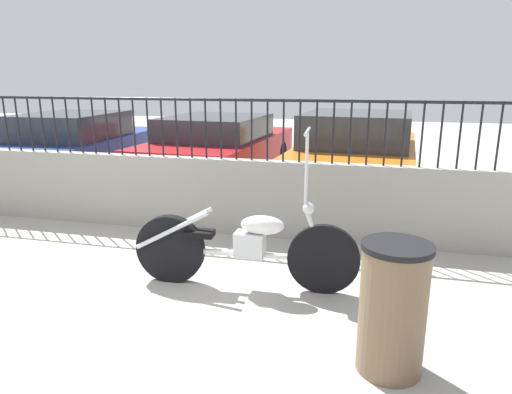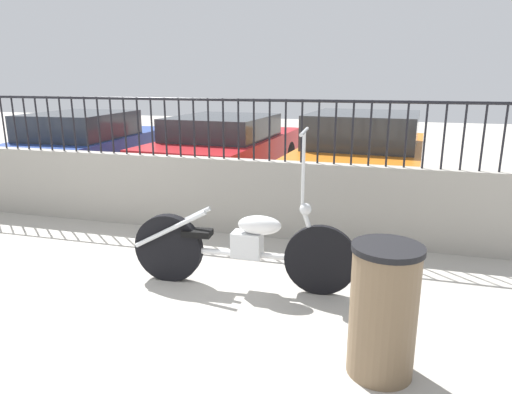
{
  "view_description": "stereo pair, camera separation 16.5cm",
  "coord_description": "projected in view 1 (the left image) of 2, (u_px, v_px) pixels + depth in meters",
  "views": [
    {
      "loc": [
        2.77,
        -2.33,
        1.96
      ],
      "look_at": [
        1.63,
        2.34,
        0.7
      ],
      "focal_mm": 32.0,
      "sensor_mm": 36.0,
      "label": 1
    },
    {
      "loc": [
        2.93,
        -2.29,
        1.96
      ],
      "look_at": [
        1.63,
        2.34,
        0.7
      ],
      "focal_mm": 32.0,
      "sensor_mm": 36.0,
      "label": 2
    }
  ],
  "objects": [
    {
      "name": "low_wall",
      "position": [
        152.0,
        191.0,
        6.12
      ],
      "size": [
        8.92,
        0.18,
        0.97
      ],
      "color": "#9E998E",
      "rests_on": "ground_plane"
    },
    {
      "name": "fence_railing",
      "position": [
        147.0,
        117.0,
        5.87
      ],
      "size": [
        8.92,
        0.04,
        0.75
      ],
      "color": "black",
      "rests_on": "low_wall"
    },
    {
      "name": "motorcycle_white",
      "position": [
        234.0,
        246.0,
        4.34
      ],
      "size": [
        2.16,
        0.52,
        1.53
      ],
      "rotation": [
        0.0,
        0.0,
        0.06
      ],
      "color": "black",
      "rests_on": "ground_plane"
    },
    {
      "name": "trash_bin",
      "position": [
        393.0,
        308.0,
        3.06
      ],
      "size": [
        0.47,
        0.47,
        0.92
      ],
      "color": "brown",
      "rests_on": "ground_plane"
    },
    {
      "name": "car_blue",
      "position": [
        77.0,
        146.0,
        8.93
      ],
      "size": [
        1.93,
        4.27,
        1.32
      ],
      "rotation": [
        0.0,
        0.0,
        1.62
      ],
      "color": "black",
      "rests_on": "ground_plane"
    },
    {
      "name": "car_red",
      "position": [
        219.0,
        148.0,
        8.78
      ],
      "size": [
        2.14,
        4.32,
        1.27
      ],
      "rotation": [
        0.0,
        0.0,
        1.51
      ],
      "color": "black",
      "rests_on": "ground_plane"
    },
    {
      "name": "car_orange",
      "position": [
        357.0,
        155.0,
        7.69
      ],
      "size": [
        2.15,
        4.11,
        1.42
      ],
      "rotation": [
        0.0,
        0.0,
        1.49
      ],
      "color": "black",
      "rests_on": "ground_plane"
    }
  ]
}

